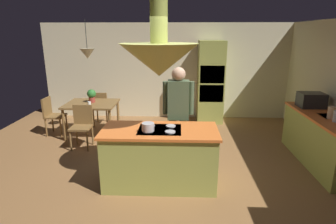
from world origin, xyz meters
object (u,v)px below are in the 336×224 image
at_px(cooking_pot_on_cooktop, 148,127).
at_px(person_at_island, 178,110).
at_px(dining_table, 92,107).
at_px(potted_plant_on_table, 92,95).
at_px(chair_by_back_wall, 101,106).
at_px(canister_tea, 332,113).
at_px(oven_tower, 211,82).
at_px(kitchen_island, 160,157).
at_px(microwave_on_counter, 311,100).
at_px(chair_facing_island, 82,123).
at_px(cup_on_table, 89,104).
at_px(chair_at_corner, 52,113).

bearing_deg(cooking_pot_on_cooktop, person_at_island, 61.83).
distance_m(person_at_island, cooking_pot_on_cooktop, 0.92).
xyz_separation_m(dining_table, potted_plant_on_table, (-0.00, 0.07, 0.26)).
height_order(chair_by_back_wall, canister_tea, canister_tea).
bearing_deg(oven_tower, kitchen_island, -108.74).
height_order(canister_tea, microwave_on_counter, microwave_on_counter).
height_order(chair_facing_island, cup_on_table, chair_facing_island).
height_order(dining_table, person_at_island, person_at_island).
xyz_separation_m(cup_on_table, canister_tea, (4.51, -1.21, 0.20)).
distance_m(potted_plant_on_table, canister_tea, 4.79).
bearing_deg(microwave_on_counter, canister_tea, -90.00).
bearing_deg(cup_on_table, potted_plant_on_table, 96.36).
xyz_separation_m(person_at_island, chair_facing_island, (-1.97, 0.73, -0.51)).
bearing_deg(dining_table, chair_at_corner, -180.00).
height_order(chair_facing_island, cooking_pot_on_cooktop, cooking_pot_on_cooktop).
bearing_deg(chair_facing_island, cooking_pot_on_cooktop, -44.97).
height_order(kitchen_island, person_at_island, person_at_island).
xyz_separation_m(kitchen_island, chair_at_corner, (-2.64, 2.10, 0.05)).
height_order(person_at_island, cooking_pot_on_cooktop, person_at_island).
height_order(potted_plant_on_table, microwave_on_counter, microwave_on_counter).
bearing_deg(cup_on_table, microwave_on_counter, -5.80).
bearing_deg(microwave_on_counter, chair_at_corner, 172.79).
relative_size(oven_tower, microwave_on_counter, 4.59).
relative_size(oven_tower, chair_facing_island, 2.42).
relative_size(potted_plant_on_table, cooking_pot_on_cooktop, 1.67).
bearing_deg(potted_plant_on_table, chair_facing_island, -89.67).
relative_size(person_at_island, chair_at_corner, 2.01).
xyz_separation_m(oven_tower, chair_by_back_wall, (-2.80, -0.45, -0.55)).
bearing_deg(person_at_island, kitchen_island, -111.90).
height_order(dining_table, chair_facing_island, chair_facing_island).
height_order(chair_facing_island, chair_by_back_wall, same).
bearing_deg(person_at_island, canister_tea, -0.51).
relative_size(oven_tower, cup_on_table, 23.44).
bearing_deg(cup_on_table, oven_tower, 26.45).
distance_m(chair_at_corner, potted_plant_on_table, 1.03).
height_order(chair_by_back_wall, potted_plant_on_table, potted_plant_on_table).
relative_size(kitchen_island, canister_tea, 8.50).
relative_size(oven_tower, cooking_pot_on_cooktop, 11.72).
xyz_separation_m(kitchen_island, oven_tower, (1.10, 3.24, 0.60)).
distance_m(dining_table, cooking_pot_on_cooktop, 2.73).
distance_m(chair_facing_island, chair_at_corner, 1.17).
distance_m(cup_on_table, cooking_pot_on_cooktop, 2.51).
bearing_deg(chair_at_corner, chair_by_back_wall, -53.73).
height_order(dining_table, chair_at_corner, chair_at_corner).
distance_m(chair_facing_island, cup_on_table, 0.55).
distance_m(person_at_island, cup_on_table, 2.29).
xyz_separation_m(chair_by_back_wall, microwave_on_counter, (4.54, -1.39, 0.54)).
xyz_separation_m(dining_table, chair_by_back_wall, (0.00, 0.69, -0.16)).
relative_size(chair_at_corner, canister_tea, 4.23).
distance_m(chair_by_back_wall, chair_at_corner, 1.17).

